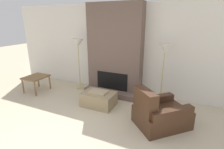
# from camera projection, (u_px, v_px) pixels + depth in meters

# --- Properties ---
(ground_plane) EXTENTS (24.00, 24.00, 0.00)m
(ground_plane) POSITION_uv_depth(u_px,v_px,m) (51.00, 148.00, 3.06)
(ground_plane) COLOR beige
(wall_back) EXTENTS (7.62, 0.06, 2.60)m
(wall_back) POSITION_uv_depth(u_px,v_px,m) (118.00, 49.00, 5.22)
(wall_back) COLOR silver
(wall_back) RESTS_ON ground_plane
(fireplace) EXTENTS (1.61, 0.67, 2.60)m
(fireplace) POSITION_uv_depth(u_px,v_px,m) (115.00, 52.00, 5.04)
(fireplace) COLOR brown
(fireplace) RESTS_ON ground_plane
(ottoman) EXTENTS (0.83, 0.58, 0.40)m
(ottoman) POSITION_uv_depth(u_px,v_px,m) (99.00, 99.00, 4.52)
(ottoman) COLOR #998460
(ottoman) RESTS_ON ground_plane
(armchair) EXTENTS (1.28, 1.27, 0.86)m
(armchair) POSITION_uv_depth(u_px,v_px,m) (159.00, 115.00, 3.63)
(armchair) COLOR #422819
(armchair) RESTS_ON ground_plane
(side_table) EXTENTS (0.58, 0.67, 0.48)m
(side_table) POSITION_uv_depth(u_px,v_px,m) (36.00, 78.00, 5.37)
(side_table) COLOR brown
(side_table) RESTS_ON ground_plane
(floor_lamp_left) EXTENTS (0.33, 0.33, 1.59)m
(floor_lamp_left) POSITION_uv_depth(u_px,v_px,m) (78.00, 46.00, 5.31)
(floor_lamp_left) COLOR tan
(floor_lamp_left) RESTS_ON ground_plane
(floor_lamp_right) EXTENTS (0.33, 0.33, 1.60)m
(floor_lamp_right) POSITION_uv_depth(u_px,v_px,m) (165.00, 53.00, 4.28)
(floor_lamp_right) COLOR tan
(floor_lamp_right) RESTS_ON ground_plane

